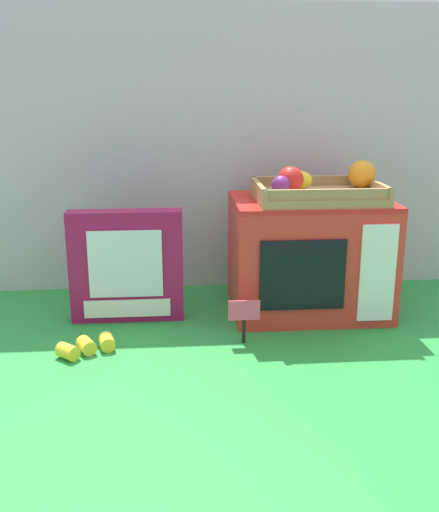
{
  "coord_description": "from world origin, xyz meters",
  "views": [
    {
      "loc": [
        -0.21,
        -1.37,
        0.55
      ],
      "look_at": [
        -0.1,
        0.01,
        0.15
      ],
      "focal_mm": 41.77,
      "sensor_mm": 36.0,
      "label": 1
    }
  ],
  "objects": [
    {
      "name": "cookie_set_box",
      "position": [
        -0.32,
        -0.0,
        0.13
      ],
      "size": [
        0.27,
        0.06,
        0.27
      ],
      "color": "#99144C",
      "rests_on": "ground"
    },
    {
      "name": "toy_microwave",
      "position": [
        0.13,
        0.03,
        0.14
      ],
      "size": [
        0.38,
        0.28,
        0.29
      ],
      "color": "red",
      "rests_on": "ground"
    },
    {
      "name": "food_groups_crate",
      "position": [
        0.14,
        0.01,
        0.31
      ],
      "size": [
        0.3,
        0.21,
        0.09
      ],
      "color": "#A37F51",
      "rests_on": "toy_microwave"
    },
    {
      "name": "price_sign",
      "position": [
        -0.06,
        -0.16,
        0.07
      ],
      "size": [
        0.07,
        0.01,
        0.1
      ],
      "color": "black",
      "rests_on": "ground"
    },
    {
      "name": "ground_plane",
      "position": [
        0.0,
        0.0,
        0.0
      ],
      "size": [
        1.7,
        1.7,
        0.0
      ],
      "primitive_type": "plane",
      "color": "green",
      "rests_on": "ground"
    },
    {
      "name": "display_back_panel",
      "position": [
        0.0,
        0.25,
        0.38
      ],
      "size": [
        1.61,
        0.03,
        0.76
      ],
      "primitive_type": "cube",
      "color": "#B7BABF",
      "rests_on": "ground"
    },
    {
      "name": "loose_toy_banana",
      "position": [
        -0.4,
        -0.19,
        0.02
      ],
      "size": [
        0.12,
        0.09,
        0.03
      ],
      "color": "yellow",
      "rests_on": "ground"
    }
  ]
}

